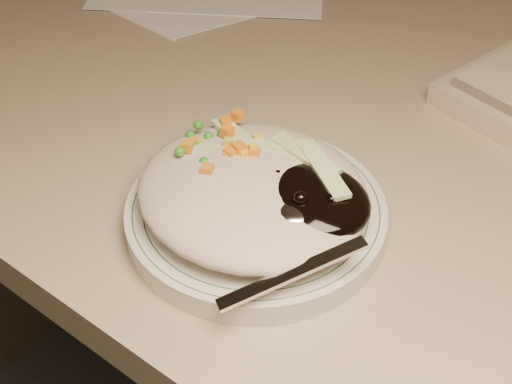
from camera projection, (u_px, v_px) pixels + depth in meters
The scene contains 4 objects.
desk at pixel (390, 276), 0.83m from camera, with size 1.40×0.70×0.74m.
plate at pixel (256, 216), 0.59m from camera, with size 0.22×0.22×0.02m, color silver.
plate_rim at pixel (256, 207), 0.59m from camera, with size 0.21×0.21×0.00m.
meal at pixel (260, 189), 0.57m from camera, with size 0.21×0.19×0.05m.
Camera 1 is at (0.22, 0.84, 1.15)m, focal length 50.00 mm.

